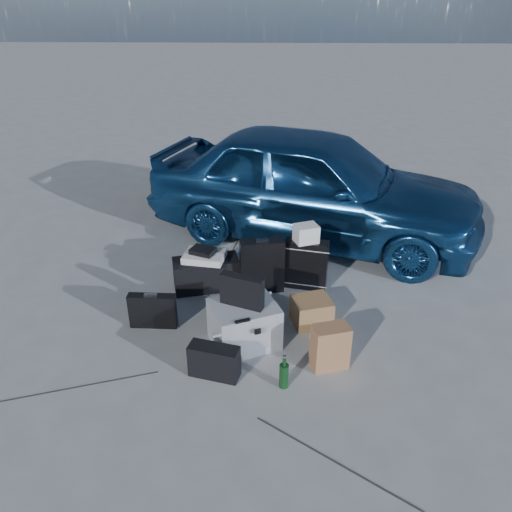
{
  "coord_description": "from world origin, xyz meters",
  "views": [
    {
      "loc": [
        0.32,
        -3.62,
        3.02
      ],
      "look_at": [
        0.18,
        0.85,
        0.61
      ],
      "focal_mm": 35.0,
      "sensor_mm": 36.0,
      "label": 1
    }
  ],
  "objects_px": {
    "car": "(313,184)",
    "suitcase_left": "(262,266)",
    "suitcase_right": "(306,264)",
    "cardboard_box": "(311,311)",
    "green_bottle": "(284,372)",
    "briefcase": "(153,311)",
    "duffel_bag": "(206,274)",
    "pelican_case": "(244,324)"
  },
  "relations": [
    {
      "from": "car",
      "to": "suitcase_left",
      "type": "distance_m",
      "value": 1.64
    },
    {
      "from": "pelican_case",
      "to": "suitcase_left",
      "type": "bearing_deg",
      "value": 58.0
    },
    {
      "from": "suitcase_left",
      "to": "cardboard_box",
      "type": "xyz_separation_m",
      "value": [
        0.51,
        -0.61,
        -0.17
      ]
    },
    {
      "from": "car",
      "to": "duffel_bag",
      "type": "height_order",
      "value": "car"
    },
    {
      "from": "cardboard_box",
      "to": "pelican_case",
      "type": "bearing_deg",
      "value": -152.02
    },
    {
      "from": "pelican_case",
      "to": "briefcase",
      "type": "distance_m",
      "value": 0.96
    },
    {
      "from": "briefcase",
      "to": "duffel_bag",
      "type": "bearing_deg",
      "value": 60.13
    },
    {
      "from": "suitcase_right",
      "to": "duffel_bag",
      "type": "relative_size",
      "value": 0.79
    },
    {
      "from": "briefcase",
      "to": "car",
      "type": "bearing_deg",
      "value": 52.83
    },
    {
      "from": "briefcase",
      "to": "suitcase_right",
      "type": "relative_size",
      "value": 0.82
    },
    {
      "from": "briefcase",
      "to": "cardboard_box",
      "type": "bearing_deg",
      "value": 5.06
    },
    {
      "from": "briefcase",
      "to": "green_bottle",
      "type": "distance_m",
      "value": 1.54
    },
    {
      "from": "suitcase_left",
      "to": "cardboard_box",
      "type": "height_order",
      "value": "suitcase_left"
    },
    {
      "from": "cardboard_box",
      "to": "briefcase",
      "type": "bearing_deg",
      "value": -176.08
    },
    {
      "from": "pelican_case",
      "to": "green_bottle",
      "type": "distance_m",
      "value": 0.7
    },
    {
      "from": "pelican_case",
      "to": "green_bottle",
      "type": "height_order",
      "value": "pelican_case"
    },
    {
      "from": "cardboard_box",
      "to": "car",
      "type": "bearing_deg",
      "value": 86.57
    },
    {
      "from": "car",
      "to": "suitcase_left",
      "type": "bearing_deg",
      "value": 176.12
    },
    {
      "from": "car",
      "to": "duffel_bag",
      "type": "bearing_deg",
      "value": 158.21
    },
    {
      "from": "green_bottle",
      "to": "cardboard_box",
      "type": "bearing_deg",
      "value": 72.53
    },
    {
      "from": "pelican_case",
      "to": "suitcase_left",
      "type": "xyz_separation_m",
      "value": [
        0.15,
        0.96,
        0.1
      ]
    },
    {
      "from": "cardboard_box",
      "to": "suitcase_right",
      "type": "bearing_deg",
      "value": 91.81
    },
    {
      "from": "green_bottle",
      "to": "briefcase",
      "type": "bearing_deg",
      "value": 147.25
    },
    {
      "from": "car",
      "to": "green_bottle",
      "type": "height_order",
      "value": "car"
    },
    {
      "from": "suitcase_right",
      "to": "cardboard_box",
      "type": "distance_m",
      "value": 0.72
    },
    {
      "from": "suitcase_left",
      "to": "suitcase_right",
      "type": "xyz_separation_m",
      "value": [
        0.49,
        0.09,
        -0.02
      ]
    },
    {
      "from": "suitcase_right",
      "to": "cardboard_box",
      "type": "bearing_deg",
      "value": -76.18
    },
    {
      "from": "suitcase_right",
      "to": "pelican_case",
      "type": "bearing_deg",
      "value": -109.3
    },
    {
      "from": "suitcase_right",
      "to": "cardboard_box",
      "type": "xyz_separation_m",
      "value": [
        0.02,
        -0.7,
        -0.15
      ]
    },
    {
      "from": "briefcase",
      "to": "suitcase_right",
      "type": "xyz_separation_m",
      "value": [
        1.57,
        0.81,
        0.1
      ]
    },
    {
      "from": "car",
      "to": "briefcase",
      "type": "relative_size",
      "value": 9.23
    },
    {
      "from": "green_bottle",
      "to": "pelican_case",
      "type": "bearing_deg",
      "value": 121.89
    },
    {
      "from": "suitcase_right",
      "to": "green_bottle",
      "type": "distance_m",
      "value": 1.67
    },
    {
      "from": "duffel_bag",
      "to": "car",
      "type": "bearing_deg",
      "value": 33.66
    },
    {
      "from": "cardboard_box",
      "to": "green_bottle",
      "type": "relative_size",
      "value": 1.15
    },
    {
      "from": "suitcase_left",
      "to": "green_bottle",
      "type": "relative_size",
      "value": 1.95
    },
    {
      "from": "briefcase",
      "to": "duffel_bag",
      "type": "height_order",
      "value": "briefcase"
    },
    {
      "from": "car",
      "to": "suitcase_right",
      "type": "relative_size",
      "value": 7.53
    },
    {
      "from": "suitcase_left",
      "to": "pelican_case",
      "type": "bearing_deg",
      "value": -108.58
    },
    {
      "from": "cardboard_box",
      "to": "duffel_bag",
      "type": "bearing_deg",
      "value": 150.75
    },
    {
      "from": "pelican_case",
      "to": "suitcase_right",
      "type": "relative_size",
      "value": 1.03
    },
    {
      "from": "suitcase_left",
      "to": "suitcase_right",
      "type": "relative_size",
      "value": 1.08
    }
  ]
}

